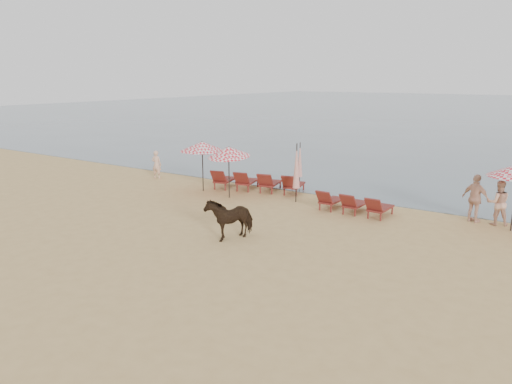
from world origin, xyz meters
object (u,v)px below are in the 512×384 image
lounger_cluster_right (353,203)px  umbrella_closed_right (297,166)px  umbrella_open_left_a (202,146)px  cow (230,217)px  beachgoer_left (157,164)px  umbrella_open_left_b (229,152)px  lounger_cluster_left (257,181)px  umbrella_closed_left (300,160)px  beachgoer_right_a (498,203)px  beachgoer_right_b (476,198)px

lounger_cluster_right → umbrella_closed_right: 3.04m
umbrella_closed_right → umbrella_open_left_a: bearing=-172.3°
cow → beachgoer_left: beachgoer_left is taller
umbrella_open_left_a → umbrella_open_left_b: (1.82, -0.36, -0.06)m
beachgoer_left → lounger_cluster_right: bearing=162.5°
lounger_cluster_left → umbrella_open_left_a: size_ratio=1.89×
umbrella_closed_left → beachgoer_right_a: size_ratio=1.34×
umbrella_closed_right → beachgoer_right_a: (7.74, 1.20, -0.74)m
umbrella_closed_left → lounger_cluster_left: bearing=-125.4°
cow → beachgoer_right_b: (6.41, 6.56, 0.21)m
beachgoer_right_a → beachgoer_right_b: bearing=-15.2°
beachgoer_right_a → beachgoer_right_b: size_ratio=0.92×
umbrella_closed_left → umbrella_open_left_a: bearing=-136.5°
umbrella_closed_left → cow: (1.86, -8.06, -0.67)m
umbrella_open_left_a → cow: umbrella_open_left_a is taller
lounger_cluster_left → cow: (3.14, -6.27, 0.23)m
umbrella_open_left_a → umbrella_closed_left: size_ratio=1.07×
lounger_cluster_left → beachgoer_left: (-6.11, -0.50, 0.28)m
umbrella_closed_right → umbrella_closed_left: bearing=116.5°
lounger_cluster_left → umbrella_closed_right: umbrella_closed_right is taller
umbrella_open_left_b → beachgoer_right_a: size_ratio=1.45×
umbrella_open_left_a → cow: bearing=-53.2°
umbrella_closed_right → beachgoer_right_a: umbrella_closed_right is taller
lounger_cluster_right → lounger_cluster_left: bearing=169.7°
umbrella_closed_left → lounger_cluster_right: bearing=-35.6°
umbrella_closed_left → beachgoer_left: bearing=-162.8°
cow → beachgoer_left: (-9.24, 5.77, 0.05)m
umbrella_closed_left → umbrella_open_left_b: bearing=-113.8°
lounger_cluster_right → cow: cow is taller
lounger_cluster_left → umbrella_closed_left: 2.37m
umbrella_closed_right → cow: size_ratio=1.55×
umbrella_closed_left → umbrella_closed_right: umbrella_closed_right is taller
lounger_cluster_right → beachgoer_right_a: 5.20m
cow → beachgoer_right_a: 9.79m
lounger_cluster_right → umbrella_open_left_b: 5.93m
umbrella_open_left_b → umbrella_closed_right: umbrella_closed_right is taller
umbrella_open_left_a → beachgoer_right_a: bearing=-2.2°
cow → lounger_cluster_left: bearing=134.6°
umbrella_open_left_a → beachgoer_left: umbrella_open_left_a is taller
beachgoer_right_b → umbrella_open_left_a: bearing=29.6°
cow → beachgoer_right_a: (7.17, 6.67, 0.13)m
umbrella_open_left_a → beachgoer_right_b: size_ratio=1.31×
umbrella_closed_right → beachgoer_right_a: size_ratio=1.54×
lounger_cluster_left → lounger_cluster_right: bearing=-26.1°
beachgoer_right_a → beachgoer_right_b: 0.77m
umbrella_open_left_a → beachgoer_left: bearing=156.3°
lounger_cluster_left → umbrella_open_left_b: size_ratio=1.88×
umbrella_closed_left → beachgoer_right_b: umbrella_closed_left is taller
umbrella_closed_left → cow: size_ratio=1.35×
umbrella_open_left_a → beachgoer_right_a: umbrella_open_left_a is taller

